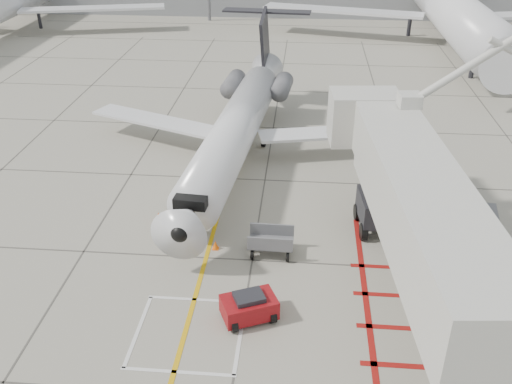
# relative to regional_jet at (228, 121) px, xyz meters

# --- Properties ---
(ground_plane) EXTENTS (260.00, 260.00, 0.00)m
(ground_plane) POSITION_rel_regional_jet_xyz_m (2.15, -12.24, -3.54)
(ground_plane) COLOR gray
(ground_plane) RESTS_ON ground
(regional_jet) EXTENTS (23.73, 28.82, 7.09)m
(regional_jet) POSITION_rel_regional_jet_xyz_m (0.00, 0.00, 0.00)
(regional_jet) COLOR silver
(regional_jet) RESTS_ON ground_plane
(jet_bridge) EXTENTS (11.07, 20.47, 7.88)m
(jet_bridge) POSITION_rel_regional_jet_xyz_m (8.89, -11.15, 0.40)
(jet_bridge) COLOR silver
(jet_bridge) RESTS_ON ground_plane
(pushback_tug) EXTENTS (2.48, 2.07, 1.24)m
(pushback_tug) POSITION_rel_regional_jet_xyz_m (2.40, -12.17, -2.93)
(pushback_tug) COLOR maroon
(pushback_tug) RESTS_ON ground_plane
(baggage_cart) EXTENTS (2.10, 1.35, 1.31)m
(baggage_cart) POSITION_rel_regional_jet_xyz_m (2.97, -7.63, -2.89)
(baggage_cart) COLOR #5C5D62
(baggage_cart) RESTS_ON ground_plane
(ground_power_unit) EXTENTS (2.88, 1.98, 2.10)m
(ground_power_unit) POSITION_rel_regional_jet_xyz_m (11.95, -6.19, -2.49)
(ground_power_unit) COLOR white
(ground_power_unit) RESTS_ON ground_plane
(cone_nose) EXTENTS (0.40, 0.40, 0.55)m
(cone_nose) POSITION_rel_regional_jet_xyz_m (-2.93, -5.29, -3.27)
(cone_nose) COLOR #F5550C
(cone_nose) RESTS_ON ground_plane
(cone_side) EXTENTS (0.31, 0.31, 0.44)m
(cone_side) POSITION_rel_regional_jet_xyz_m (0.33, -7.46, -3.33)
(cone_side) COLOR #FF630D
(cone_side) RESTS_ON ground_plane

